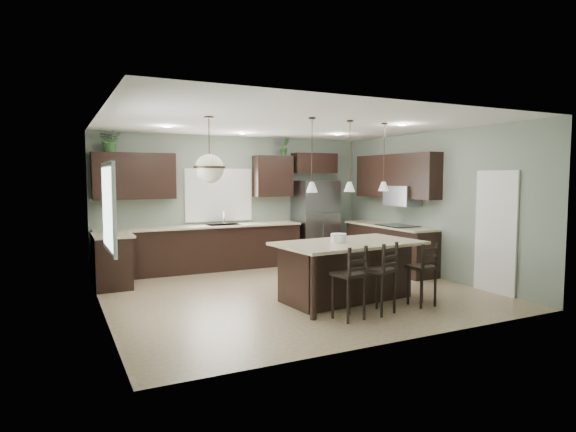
# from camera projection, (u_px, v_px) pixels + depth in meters

# --- Properties ---
(ground) EXTENTS (6.00, 6.00, 0.00)m
(ground) POSITION_uv_depth(u_px,v_px,m) (293.00, 292.00, 8.11)
(ground) COLOR #9E8466
(ground) RESTS_ON ground
(pantry_door) EXTENTS (0.04, 0.82, 2.04)m
(pantry_door) POSITION_uv_depth(u_px,v_px,m) (496.00, 232.00, 7.95)
(pantry_door) COLOR white
(pantry_door) RESTS_ON ground
(window_back) EXTENTS (1.35, 0.02, 1.00)m
(window_back) POSITION_uv_depth(u_px,v_px,m) (219.00, 195.00, 10.26)
(window_back) COLOR white
(window_back) RESTS_ON room_shell
(window_left) EXTENTS (0.02, 1.10, 1.00)m
(window_left) POSITION_uv_depth(u_px,v_px,m) (108.00, 208.00, 5.96)
(window_left) COLOR white
(window_left) RESTS_ON room_shell
(left_return_cabs) EXTENTS (0.60, 0.90, 0.90)m
(left_return_cabs) POSITION_uv_depth(u_px,v_px,m) (112.00, 262.00, 8.41)
(left_return_cabs) COLOR black
(left_return_cabs) RESTS_ON ground
(left_return_countertop) EXTENTS (0.66, 0.96, 0.04)m
(left_return_countertop) POSITION_uv_depth(u_px,v_px,m) (112.00, 235.00, 8.38)
(left_return_countertop) COLOR beige
(left_return_countertop) RESTS_ON left_return_cabs
(back_lower_cabs) EXTENTS (4.20, 0.60, 0.90)m
(back_lower_cabs) POSITION_uv_depth(u_px,v_px,m) (203.00, 249.00, 9.89)
(back_lower_cabs) COLOR black
(back_lower_cabs) RESTS_ON ground
(back_countertop) EXTENTS (4.20, 0.66, 0.04)m
(back_countertop) POSITION_uv_depth(u_px,v_px,m) (203.00, 227.00, 9.84)
(back_countertop) COLOR beige
(back_countertop) RESTS_ON back_lower_cabs
(sink_inset) EXTENTS (0.70, 0.45, 0.01)m
(sink_inset) POSITION_uv_depth(u_px,v_px,m) (224.00, 225.00, 10.03)
(sink_inset) COLOR gray
(sink_inset) RESTS_ON back_countertop
(faucet) EXTENTS (0.02, 0.02, 0.28)m
(faucet) POSITION_uv_depth(u_px,v_px,m) (224.00, 218.00, 9.99)
(faucet) COLOR silver
(faucet) RESTS_ON back_countertop
(back_upper_left) EXTENTS (1.55, 0.34, 0.90)m
(back_upper_left) POSITION_uv_depth(u_px,v_px,m) (134.00, 176.00, 9.32)
(back_upper_left) COLOR black
(back_upper_left) RESTS_ON room_shell
(back_upper_right) EXTENTS (0.85, 0.34, 0.90)m
(back_upper_right) POSITION_uv_depth(u_px,v_px,m) (273.00, 176.00, 10.61)
(back_upper_right) COLOR black
(back_upper_right) RESTS_ON room_shell
(fridge_header) EXTENTS (1.05, 0.34, 0.45)m
(fridge_header) POSITION_uv_depth(u_px,v_px,m) (314.00, 163.00, 11.05)
(fridge_header) COLOR black
(fridge_header) RESTS_ON room_shell
(right_lower_cabs) EXTENTS (0.60, 2.35, 0.90)m
(right_lower_cabs) POSITION_uv_depth(u_px,v_px,m) (389.00, 248.00, 10.04)
(right_lower_cabs) COLOR black
(right_lower_cabs) RESTS_ON ground
(right_countertop) EXTENTS (0.66, 2.35, 0.04)m
(right_countertop) POSITION_uv_depth(u_px,v_px,m) (389.00, 226.00, 10.00)
(right_countertop) COLOR beige
(right_countertop) RESTS_ON right_lower_cabs
(cooktop) EXTENTS (0.58, 0.75, 0.02)m
(cooktop) POSITION_uv_depth(u_px,v_px,m) (398.00, 226.00, 9.75)
(cooktop) COLOR black
(cooktop) RESTS_ON right_countertop
(wall_oven_front) EXTENTS (0.01, 0.72, 0.60)m
(wall_oven_front) POSITION_uv_depth(u_px,v_px,m) (386.00, 251.00, 9.66)
(wall_oven_front) COLOR gray
(wall_oven_front) RESTS_ON right_lower_cabs
(right_upper_cabs) EXTENTS (0.34, 2.35, 0.90)m
(right_upper_cabs) POSITION_uv_depth(u_px,v_px,m) (396.00, 176.00, 9.98)
(right_upper_cabs) COLOR black
(right_upper_cabs) RESTS_ON room_shell
(microwave) EXTENTS (0.40, 0.75, 0.40)m
(microwave) POSITION_uv_depth(u_px,v_px,m) (402.00, 196.00, 9.75)
(microwave) COLOR gray
(microwave) RESTS_ON right_upper_cabs
(refrigerator) EXTENTS (0.90, 0.74, 1.85)m
(refrigerator) POSITION_uv_depth(u_px,v_px,m) (315.00, 221.00, 10.94)
(refrigerator) COLOR gray
(refrigerator) RESTS_ON ground
(kitchen_island) EXTENTS (2.35, 1.47, 0.92)m
(kitchen_island) POSITION_uv_depth(u_px,v_px,m) (349.00, 271.00, 7.51)
(kitchen_island) COLOR black
(kitchen_island) RESTS_ON ground
(serving_dish) EXTENTS (0.24, 0.24, 0.14)m
(serving_dish) POSITION_uv_depth(u_px,v_px,m) (339.00, 238.00, 7.36)
(serving_dish) COLOR silver
(serving_dish) RESTS_ON kitchen_island
(bar_stool_left) EXTENTS (0.44, 0.44, 1.02)m
(bar_stool_left) POSITION_uv_depth(u_px,v_px,m) (349.00, 282.00, 6.49)
(bar_stool_left) COLOR black
(bar_stool_left) RESTS_ON ground
(bar_stool_center) EXTENTS (0.47, 0.47, 1.03)m
(bar_stool_center) POSITION_uv_depth(u_px,v_px,m) (380.00, 278.00, 6.77)
(bar_stool_center) COLOR black
(bar_stool_center) RESTS_ON ground
(bar_stool_right) EXTENTS (0.37, 0.37, 0.96)m
(bar_stool_right) POSITION_uv_depth(u_px,v_px,m) (422.00, 274.00, 7.19)
(bar_stool_right) COLOR black
(bar_stool_right) RESTS_ON ground
(pendant_left) EXTENTS (0.17, 0.17, 1.10)m
(pendant_left) POSITION_uv_depth(u_px,v_px,m) (312.00, 155.00, 7.00)
(pendant_left) COLOR silver
(pendant_left) RESTS_ON room_shell
(pendant_center) EXTENTS (0.17, 0.17, 1.10)m
(pendant_center) POSITION_uv_depth(u_px,v_px,m) (350.00, 156.00, 7.36)
(pendant_center) COLOR white
(pendant_center) RESTS_ON room_shell
(pendant_right) EXTENTS (0.17, 0.17, 1.10)m
(pendant_right) POSITION_uv_depth(u_px,v_px,m) (384.00, 157.00, 7.73)
(pendant_right) COLOR white
(pendant_right) RESTS_ON room_shell
(chandelier) EXTENTS (0.46, 0.46, 0.96)m
(chandelier) POSITION_uv_depth(u_px,v_px,m) (209.00, 150.00, 6.92)
(chandelier) COLOR beige
(chandelier) RESTS_ON room_shell
(plant_back_left) EXTENTS (0.47, 0.43, 0.45)m
(plant_back_left) POSITION_uv_depth(u_px,v_px,m) (110.00, 140.00, 9.05)
(plant_back_left) COLOR #264D21
(plant_back_left) RESTS_ON back_upper_left
(plant_back_right) EXTENTS (0.23, 0.20, 0.39)m
(plant_back_right) POSITION_uv_depth(u_px,v_px,m) (285.00, 147.00, 10.65)
(plant_back_right) COLOR #2E5B27
(plant_back_right) RESTS_ON back_upper_right
(room_shell) EXTENTS (6.00, 6.00, 6.00)m
(room_shell) POSITION_uv_depth(u_px,v_px,m) (293.00, 191.00, 7.97)
(room_shell) COLOR slate
(room_shell) RESTS_ON ground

